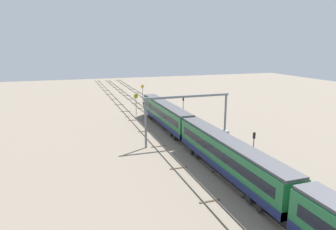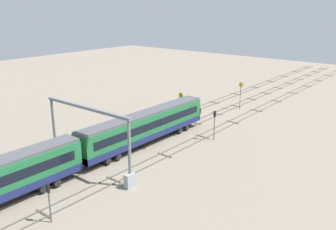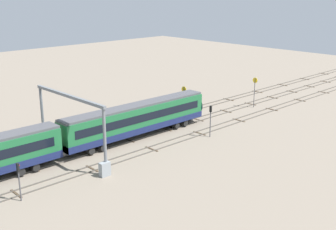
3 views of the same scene
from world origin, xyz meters
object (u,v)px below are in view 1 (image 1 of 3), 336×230
(signal_light_trackside_approach, at_px, (254,142))
(relay_cabinet, at_px, (226,135))
(speed_sign_mid_trackside, at_px, (136,101))
(signal_light_trackside_departure, at_px, (183,104))
(train, at_px, (294,202))
(overhead_gantry, at_px, (187,109))
(speed_sign_near_foreground, at_px, (143,92))

(signal_light_trackside_approach, bearing_deg, relay_cabinet, -5.40)
(speed_sign_mid_trackside, distance_m, relay_cabinet, 26.14)
(signal_light_trackside_approach, bearing_deg, signal_light_trackside_departure, -0.57)
(train, bearing_deg, speed_sign_mid_trackside, 3.67)
(relay_cabinet, bearing_deg, overhead_gantry, 88.11)
(overhead_gantry, height_order, signal_light_trackside_approach, overhead_gantry)
(train, distance_m, signal_light_trackside_approach, 17.23)
(speed_sign_mid_trackside, xyz_separation_m, signal_light_trackside_departure, (-4.85, -10.04, -0.36))
(speed_sign_mid_trackside, bearing_deg, relay_cabinet, -155.79)
(signal_light_trackside_approach, distance_m, signal_light_trackside_departure, 28.51)
(speed_sign_near_foreground, height_order, relay_cabinet, speed_sign_near_foreground)
(signal_light_trackside_departure, bearing_deg, train, 171.21)
(overhead_gantry, height_order, signal_light_trackside_departure, overhead_gantry)
(overhead_gantry, distance_m, speed_sign_mid_trackside, 23.88)
(train, relative_size, speed_sign_mid_trackside, 19.82)
(train, relative_size, speed_sign_near_foreground, 18.51)
(train, height_order, signal_light_trackside_departure, train)
(train, relative_size, signal_light_trackside_approach, 24.67)
(speed_sign_near_foreground, bearing_deg, speed_sign_mid_trackside, 159.56)
(overhead_gantry, relative_size, speed_sign_mid_trackside, 2.95)
(signal_light_trackside_departure, bearing_deg, overhead_gantry, 160.45)
(speed_sign_near_foreground, xyz_separation_m, signal_light_trackside_approach, (-46.36, -4.91, -0.85))
(speed_sign_mid_trackside, relative_size, signal_light_trackside_departure, 1.09)
(train, height_order, overhead_gantry, overhead_gantry)
(speed_sign_mid_trackside, bearing_deg, overhead_gantry, -171.70)
(signal_light_trackside_departure, distance_m, relay_cabinet, 19.01)
(signal_light_trackside_approach, distance_m, relay_cabinet, 9.86)
(train, bearing_deg, relay_cabinet, -16.36)
(speed_sign_near_foreground, height_order, speed_sign_mid_trackside, speed_sign_near_foreground)
(overhead_gantry, bearing_deg, train, 179.42)
(signal_light_trackside_approach, bearing_deg, train, 157.52)
(train, bearing_deg, signal_light_trackside_approach, -22.48)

